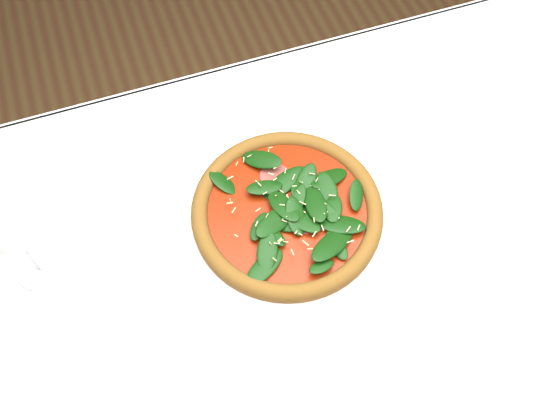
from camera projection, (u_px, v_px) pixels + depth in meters
name	position (u px, v px, depth m)	size (l,w,h in m)	color
ground	(318.00, 383.00, 1.51)	(6.00, 6.00, 0.00)	brown
dining_table	(346.00, 281.00, 0.95)	(1.21, 0.81, 0.75)	silver
plate	(287.00, 216.00, 0.89)	(0.32, 0.32, 0.01)	silver
pizza	(287.00, 210.00, 0.87)	(0.35, 0.35, 0.04)	brown
wine_glass	(6.00, 222.00, 0.74)	(0.08, 0.08, 0.19)	white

